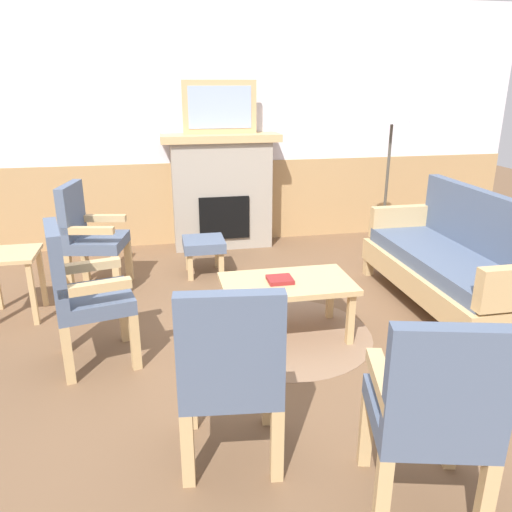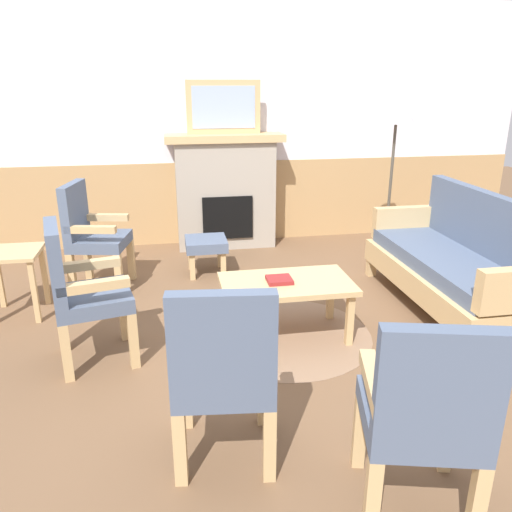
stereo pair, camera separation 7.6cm
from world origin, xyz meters
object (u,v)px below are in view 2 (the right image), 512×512
armchair_front_left (223,368)px  armchair_front_center (425,410)px  fireplace (225,190)px  armchair_near_fireplace (80,288)px  couch (454,264)px  armchair_by_window_left (91,232)px  framed_picture (224,107)px  side_table (13,265)px  floor_lamp_by_couch (396,121)px  footstool (206,246)px  coffee_table (286,288)px  book_on_table (279,280)px

armchair_front_left → armchair_front_center: 0.91m
fireplace → armchair_near_fireplace: 2.70m
couch → armchair_by_window_left: same height
framed_picture → side_table: 2.69m
framed_picture → armchair_near_fireplace: size_ratio=0.82×
armchair_front_left → floor_lamp_by_couch: bearing=53.2°
armchair_by_window_left → side_table: armchair_by_window_left is taller
footstool → armchair_front_center: (0.66, -3.12, 0.25)m
footstool → side_table: 1.74m
fireplace → footstool: fireplace is taller
footstool → couch: bearing=-31.3°
armchair_near_fireplace → side_table: (-0.65, 0.85, -0.10)m
footstool → armchair_by_window_left: armchair_by_window_left is taller
coffee_table → armchair_front_left: bearing=-115.9°
book_on_table → floor_lamp_by_couch: floor_lamp_by_couch is taller
armchair_near_fireplace → floor_lamp_by_couch: floor_lamp_by_couch is taller
coffee_table → couch: bearing=8.7°
coffee_table → framed_picture: bearing=94.4°
framed_picture → coffee_table: framed_picture is taller
framed_picture → couch: framed_picture is taller
couch → side_table: couch is taller
floor_lamp_by_couch → footstool: bearing=-176.8°
side_table → floor_lamp_by_couch: 3.76m
couch → footstool: 2.28m
footstool → framed_picture: bearing=70.9°
armchair_by_window_left → coffee_table: bearing=-38.9°
side_table → book_on_table: bearing=-20.0°
fireplace → armchair_by_window_left: size_ratio=1.33×
framed_picture → floor_lamp_by_couch: size_ratio=0.48×
footstool → side_table: side_table is taller
armchair_near_fireplace → side_table: size_ratio=1.78×
book_on_table → footstool: bearing=106.7°
armchair_near_fireplace → armchair_front_center: same height
fireplace → armchair_front_center: (0.36, -3.99, -0.11)m
armchair_front_left → framed_picture: bearing=83.1°
framed_picture → book_on_table: size_ratio=4.43×
armchair_near_fireplace → floor_lamp_by_couch: (2.88, 1.63, 0.91)m
footstool → armchair_by_window_left: 1.09m
book_on_table → floor_lamp_by_couch: 2.36m
footstool → armchair_near_fireplace: armchair_near_fireplace is taller
floor_lamp_by_couch → book_on_table: bearing=-134.9°
armchair_near_fireplace → armchair_front_center: (1.60, -1.60, 0.00)m
coffee_table → floor_lamp_by_couch: size_ratio=0.57×
armchair_front_left → coffee_table: bearing=64.1°
coffee_table → footstool: size_ratio=2.40×
armchair_front_center → fireplace: bearing=95.1°
book_on_table → armchair_near_fireplace: size_ratio=0.18×
framed_picture → armchair_front_left: bearing=-96.9°
armchair_by_window_left → armchair_front_left: size_ratio=1.00×
couch → armchair_front_center: same height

